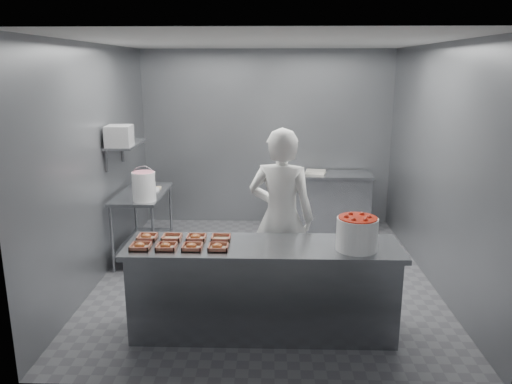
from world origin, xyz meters
TOP-DOWN VIEW (x-y plane):
  - floor at (0.00, 0.00)m, footprint 4.50×4.50m
  - ceiling at (0.00, 0.00)m, footprint 4.50×4.50m
  - wall_back at (0.00, 2.25)m, footprint 4.00×0.04m
  - wall_left at (-2.00, 0.00)m, footprint 0.04×4.50m
  - wall_right at (2.00, 0.00)m, footprint 0.04×4.50m
  - service_counter at (0.00, -1.35)m, footprint 2.60×0.70m
  - prep_table at (-1.65, 0.60)m, footprint 0.60×1.20m
  - back_counter at (0.90, 1.90)m, footprint 1.50×0.60m
  - wall_shelf at (-1.82, 0.60)m, footprint 0.35×0.90m
  - tray_0 at (-1.13, -1.48)m, footprint 0.19×0.18m
  - tray_1 at (-0.89, -1.48)m, footprint 0.19×0.18m
  - tray_2 at (-0.65, -1.48)m, footprint 0.19×0.18m
  - tray_3 at (-0.41, -1.48)m, footprint 0.19×0.18m
  - tray_4 at (-1.13, -1.22)m, footprint 0.19×0.18m
  - tray_5 at (-0.89, -1.22)m, footprint 0.19×0.18m
  - tray_6 at (-0.65, -1.22)m, footprint 0.19×0.18m
  - tray_7 at (-0.41, -1.22)m, footprint 0.19×0.18m
  - worker at (0.18, -0.68)m, footprint 0.79×0.61m
  - strawberry_tub at (0.86, -1.45)m, footprint 0.38×0.38m
  - glaze_bucket at (-1.51, 0.19)m, footprint 0.30×0.29m
  - bucket_lid at (-1.58, 0.71)m, footprint 0.37×0.37m
  - rag at (-1.51, 0.84)m, footprint 0.14×0.13m
  - appliance at (-1.82, 0.33)m, footprint 0.32×0.36m
  - paper_stack at (0.77, 1.90)m, footprint 0.34×0.29m

SIDE VIEW (x-z plane):
  - floor at x=0.00m, z-range 0.00..0.00m
  - back_counter at x=0.90m, z-range 0.00..0.90m
  - service_counter at x=0.00m, z-range 0.00..0.90m
  - prep_table at x=-1.65m, z-range 0.14..1.04m
  - rag at x=-1.51m, z-range 0.90..0.92m
  - bucket_lid at x=-1.58m, z-range 0.90..0.92m
  - tray_5 at x=-0.89m, z-range 0.90..0.94m
  - tray_7 at x=-0.41m, z-range 0.90..0.94m
  - tray_0 at x=-1.13m, z-range 0.89..0.95m
  - tray_1 at x=-0.89m, z-range 0.89..0.95m
  - tray_2 at x=-0.65m, z-range 0.89..0.95m
  - tray_3 at x=-0.41m, z-range 0.89..0.95m
  - tray_4 at x=-1.13m, z-range 0.89..0.95m
  - tray_6 at x=-0.65m, z-range 0.89..0.95m
  - paper_stack at x=0.77m, z-range 0.90..0.95m
  - worker at x=0.18m, z-range 0.00..1.93m
  - strawberry_tub at x=0.86m, z-range 0.91..1.22m
  - glaze_bucket at x=-1.51m, z-range 0.87..1.31m
  - wall_back at x=0.00m, z-range 0.00..2.80m
  - wall_left at x=-2.00m, z-range 0.00..2.80m
  - wall_right at x=2.00m, z-range 0.00..2.80m
  - wall_shelf at x=-1.82m, z-range 1.54..1.56m
  - appliance at x=-1.82m, z-range 1.56..1.82m
  - ceiling at x=0.00m, z-range 2.80..2.80m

